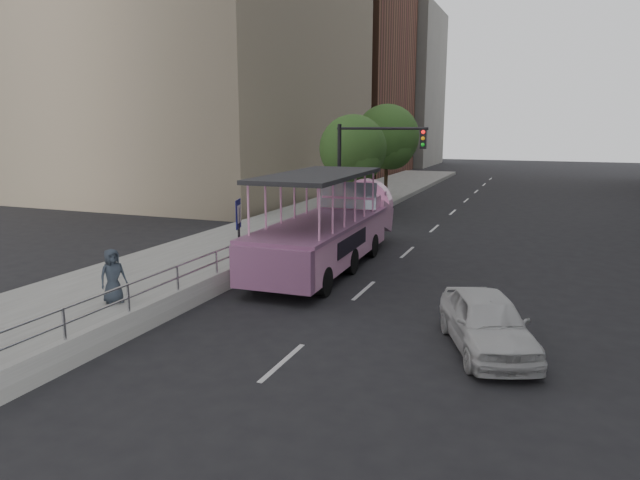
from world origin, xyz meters
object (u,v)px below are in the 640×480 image
(traffic_signal, at_px, (364,162))
(street_tree_far, at_px, (388,139))
(duck_boat, at_px, (331,230))
(car, at_px, (487,322))
(street_tree_near, at_px, (354,151))
(parking_sign, at_px, (239,233))
(pedestrian_far, at_px, (113,276))

(traffic_signal, height_order, street_tree_far, street_tree_far)
(duck_boat, xyz_separation_m, traffic_signal, (-0.48, 5.49, 2.19))
(car, bearing_deg, street_tree_near, 97.02)
(street_tree_near, relative_size, street_tree_far, 0.89)
(parking_sign, xyz_separation_m, street_tree_far, (-0.23, 18.93, 2.53))
(pedestrian_far, bearing_deg, duck_boat, -1.70)
(parking_sign, distance_m, street_tree_far, 19.10)
(pedestrian_far, bearing_deg, car, -60.83)
(duck_boat, relative_size, street_tree_far, 1.65)
(traffic_signal, bearing_deg, duck_boat, -85.03)
(pedestrian_far, xyz_separation_m, parking_sign, (1.89, 3.65, 0.71))
(duck_boat, distance_m, traffic_signal, 5.93)
(parking_sign, bearing_deg, street_tree_near, 91.89)
(parking_sign, relative_size, traffic_signal, 0.54)
(car, bearing_deg, duck_boat, 112.29)
(car, xyz_separation_m, street_tree_far, (-8.17, 21.53, 3.63))
(duck_boat, bearing_deg, traffic_signal, 94.97)
(duck_boat, height_order, parking_sign, duck_boat)
(traffic_signal, distance_m, street_tree_near, 3.80)
(pedestrian_far, xyz_separation_m, traffic_signal, (3.06, 13.15, 2.44))
(street_tree_near, distance_m, street_tree_far, 6.02)
(traffic_signal, bearing_deg, parking_sign, -97.02)
(traffic_signal, relative_size, street_tree_far, 0.81)
(street_tree_near, bearing_deg, street_tree_far, 88.09)
(parking_sign, bearing_deg, traffic_signal, 82.98)
(pedestrian_far, relative_size, street_tree_far, 0.24)
(car, height_order, street_tree_far, street_tree_far)
(car, distance_m, parking_sign, 8.43)
(street_tree_far, bearing_deg, car, -69.22)
(pedestrian_far, xyz_separation_m, street_tree_near, (1.47, 16.58, 2.76))
(traffic_signal, bearing_deg, car, -60.77)
(car, height_order, parking_sign, parking_sign)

